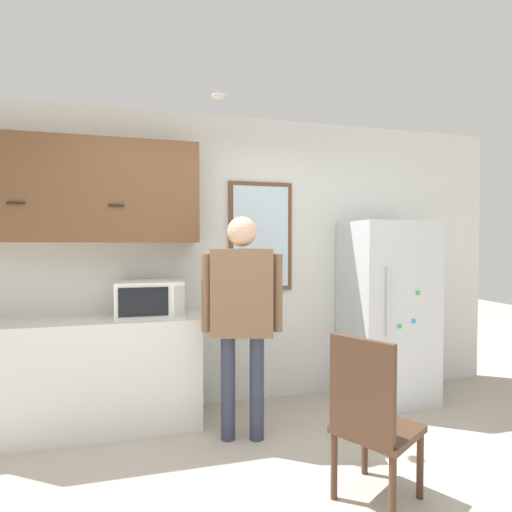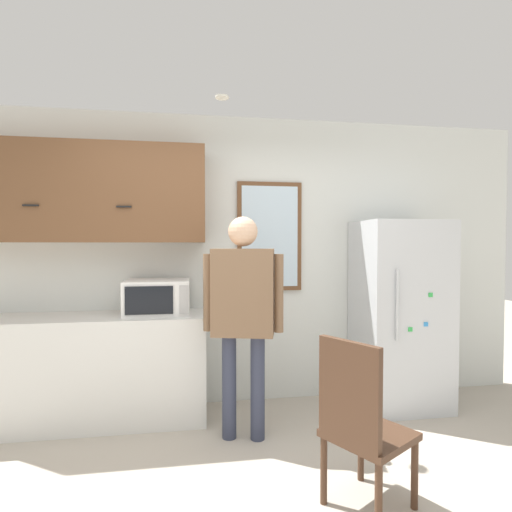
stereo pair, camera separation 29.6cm
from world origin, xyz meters
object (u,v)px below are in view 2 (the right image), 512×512
(microwave, at_px, (158,297))
(person, at_px, (243,303))
(chair, at_px, (360,420))
(refrigerator, at_px, (400,314))

(microwave, relative_size, person, 0.32)
(person, relative_size, chair, 1.74)
(microwave, distance_m, chair, 1.96)
(microwave, height_order, person, person)
(microwave, bearing_deg, chair, -49.84)
(microwave, xyz_separation_m, chair, (1.22, -1.45, -0.52))
(refrigerator, bearing_deg, person, -164.72)
(microwave, height_order, chair, microwave)
(person, bearing_deg, refrigerator, 29.19)
(microwave, relative_size, refrigerator, 0.32)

